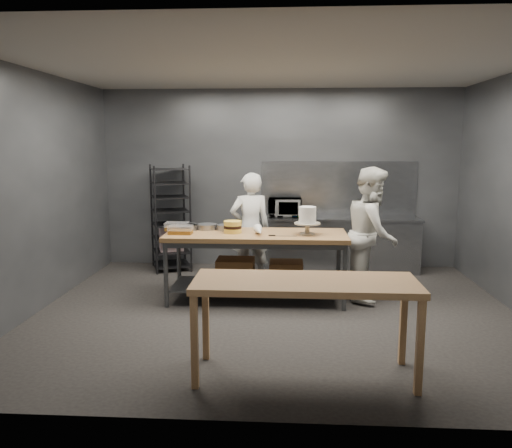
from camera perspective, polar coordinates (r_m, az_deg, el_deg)
The scene contains 16 objects.
ground at distance 6.37m, azimuth 2.30°, elevation -10.06°, with size 6.00×6.00×0.00m, color black.
back_wall at distance 8.53m, azimuth 2.72°, elevation 5.17°, with size 6.00×0.04×3.00m, color #4C4F54.
work_table at distance 6.73m, azimuth 0.06°, elevation -3.93°, with size 2.40×0.90×0.92m.
near_counter at distance 4.51m, azimuth 5.63°, elevation -7.47°, with size 2.00×0.70×0.90m.
back_counter at distance 8.40m, azimuth 9.48°, elevation -2.23°, with size 2.60×0.60×0.90m.
splashback_panel at distance 8.57m, azimuth 9.43°, elevation 4.07°, with size 2.60×0.02×0.90m, color slate.
speed_rack at distance 8.43m, azimuth -9.73°, elevation 0.59°, with size 0.79×0.82×1.75m.
chef_behind at distance 7.47m, azimuth -0.66°, elevation -0.52°, with size 0.61×0.40×1.68m, color white.
chef_right at distance 6.90m, azimuth 13.13°, elevation -1.07°, with size 0.87×0.68×1.80m, color silver.
microwave at distance 8.26m, azimuth 3.32°, elevation 1.89°, with size 0.54×0.37×0.30m, color black.
frosted_cake_stand at distance 6.52m, azimuth 5.90°, elevation 0.73°, with size 0.34×0.34×0.37m.
layer_cake at distance 6.65m, azimuth -2.68°, elevation -0.33°, with size 0.24×0.24×0.16m.
cake_pans at distance 6.92m, azimuth -6.40°, elevation -0.36°, with size 0.82×0.36×0.07m.
piping_bag at distance 6.46m, azimuth 0.35°, elevation -0.79°, with size 0.12×0.12×0.38m, color white.
offset_spatula at distance 6.43m, azimuth 2.63°, elevation -1.35°, with size 0.36×0.02×0.02m.
pastry_clamshells at distance 6.78m, azimuth -8.84°, elevation -0.45°, with size 0.42×0.47×0.11m.
Camera 1 is at (0.11, -6.01, 2.11)m, focal length 35.00 mm.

